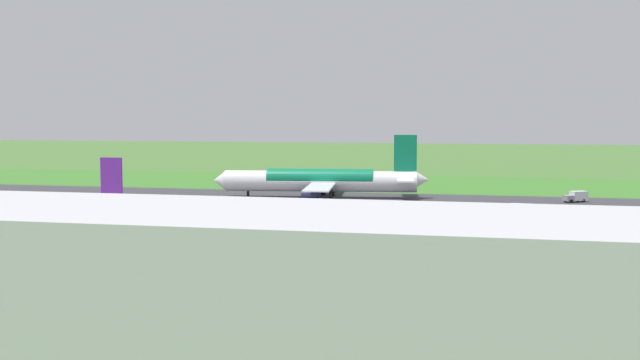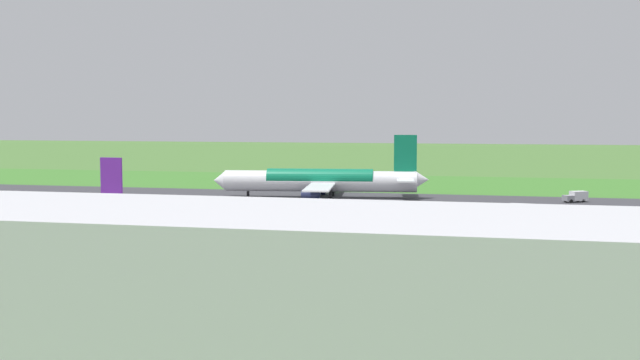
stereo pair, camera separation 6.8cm
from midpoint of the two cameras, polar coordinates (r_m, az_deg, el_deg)
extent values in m
plane|color=#477233|center=(187.92, 1.21, -1.39)|extent=(800.00, 800.00, 0.00)
cube|color=#38383D|center=(187.92, 1.21, -1.38)|extent=(600.00, 30.60, 0.06)
cube|color=gray|center=(132.53, -3.87, -3.98)|extent=(440.00, 110.00, 0.05)
cube|color=#3C782B|center=(224.12, 3.14, -0.39)|extent=(600.00, 80.00, 0.04)
cylinder|color=white|center=(188.38, 0.01, -0.09)|extent=(48.27, 11.50, 5.20)
cone|color=white|center=(192.43, -7.57, -0.03)|extent=(3.63, 5.29, 4.94)
cone|color=white|center=(187.68, 7.69, 0.03)|extent=(4.05, 4.84, 4.42)
cube|color=#0C724C|center=(187.14, 6.47, 2.03)|extent=(5.62, 1.24, 9.00)
cube|color=white|center=(182.06, 6.48, -0.04)|extent=(5.16, 9.45, 0.36)
cube|color=white|center=(193.02, 6.42, 0.23)|extent=(5.16, 9.45, 0.36)
cube|color=white|center=(177.42, 0.00, -0.52)|extent=(8.86, 22.60, 0.35)
cube|color=white|center=(199.25, 0.59, 0.06)|extent=(8.86, 22.60, 0.35)
cylinder|color=#23284C|center=(181.37, -0.68, -1.19)|extent=(4.83, 3.37, 2.80)
cylinder|color=#23284C|center=(196.22, -0.22, -0.74)|extent=(4.83, 3.37, 2.80)
cylinder|color=black|center=(191.16, -5.44, -0.79)|extent=(0.70, 0.70, 3.42)
cylinder|color=black|center=(184.39, 0.82, -0.97)|extent=(0.70, 0.70, 3.42)
cylinder|color=black|center=(192.33, 1.01, -0.74)|extent=(0.70, 0.70, 3.42)
cylinder|color=#0C724C|center=(188.34, 0.01, 0.07)|extent=(26.86, 8.67, 5.23)
cone|color=white|center=(127.50, 13.55, -2.72)|extent=(3.18, 4.76, 4.50)
cylinder|color=white|center=(139.63, -9.52, -2.21)|extent=(38.45, 6.47, 4.15)
cone|color=white|center=(132.05, -1.55, -2.55)|extent=(2.63, 4.08, 3.94)
cone|color=white|center=(149.42, -16.47, -1.70)|extent=(3.00, 3.69, 3.52)
cube|color=#591E8C|center=(147.20, -15.45, 0.25)|extent=(4.48, 0.67, 7.17)
cube|color=white|center=(147.87, -8.31, -1.93)|extent=(5.84, 17.80, 0.28)
cube|color=white|center=(132.28, -11.49, -2.77)|extent=(5.84, 17.80, 0.28)
cylinder|color=black|center=(139.98, -9.50, -3.31)|extent=(0.64, 0.64, 1.28)
cube|color=silver|center=(63.37, -13.36, -7.82)|extent=(138.16, 19.02, 12.96)
cube|color=#334C60|center=(71.75, -9.98, -5.76)|extent=(132.64, 0.16, 4.66)
cube|color=gray|center=(187.61, 18.24, -1.30)|extent=(3.02, 3.02, 1.30)
cube|color=silver|center=(189.23, 18.93, -1.13)|extent=(4.44, 3.93, 2.20)
cylinder|color=black|center=(186.88, 18.42, -1.53)|extent=(0.93, 0.72, 0.90)
cylinder|color=black|center=(188.48, 18.06, -1.47)|extent=(0.93, 0.72, 0.90)
cylinder|color=black|center=(188.91, 19.25, -1.49)|extent=(0.93, 0.72, 0.90)
cylinder|color=black|center=(190.50, 18.89, -1.43)|extent=(0.93, 0.72, 0.90)
cube|color=gold|center=(152.50, 6.54, -2.59)|extent=(4.45, 2.51, 0.75)
cube|color=#2D333D|center=(152.36, 6.62, -2.36)|extent=(2.47, 2.06, 0.55)
cylinder|color=black|center=(152.14, 5.95, -2.75)|extent=(0.67, 0.33, 0.64)
cylinder|color=black|center=(153.75, 6.13, -2.67)|extent=(0.67, 0.33, 0.64)
cylinder|color=black|center=(151.34, 6.96, -2.80)|extent=(0.67, 0.33, 0.64)
cylinder|color=black|center=(152.96, 7.14, -2.72)|extent=(0.67, 0.33, 0.64)
cylinder|color=slate|center=(226.57, 5.15, -0.13)|extent=(0.10, 0.10, 1.79)
cube|color=red|center=(226.50, 5.15, 0.17)|extent=(0.60, 0.04, 0.60)
cone|color=orange|center=(221.06, 3.25, -0.40)|extent=(0.40, 0.40, 0.55)
camera|label=1|loc=(0.03, -89.99, 0.00)|focal=42.43mm
camera|label=2|loc=(0.03, 90.01, 0.00)|focal=42.43mm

